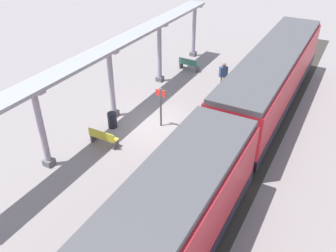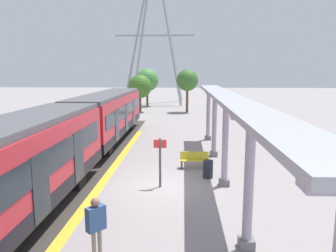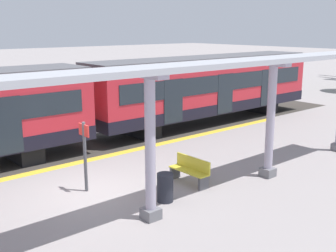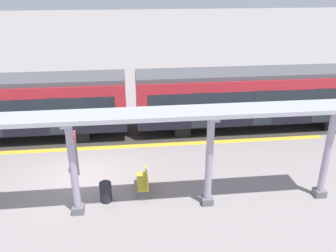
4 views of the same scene
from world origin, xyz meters
TOP-DOWN VIEW (x-y plane):
  - ground_plane at (0.00, 0.00)m, footprint 176.00×176.00m
  - tactile_edge_strip at (-2.88, 0.00)m, footprint 0.41×26.24m
  - trackbed at (-4.69, 0.00)m, footprint 3.20×38.24m
  - train_near_carriage at (-4.68, -4.83)m, footprint 2.65×13.94m
  - canopy_pillar_nearest at (2.64, -10.29)m, footprint 1.10×0.44m
  - canopy_pillar_second at (2.64, -5.02)m, footprint 1.10×0.44m
  - canopy_pillar_third at (2.64, 0.19)m, footprint 1.10×0.44m
  - canopy_pillar_fourth at (2.64, 5.25)m, footprint 1.10×0.44m
  - canopy_beam at (2.64, -0.15)m, footprint 1.20×21.09m
  - bench_near_end at (1.40, 2.79)m, footprint 1.50×0.45m
  - bench_mid_platform at (1.71, -7.58)m, footprint 1.52×0.52m
  - trash_bin at (1.99, 1.23)m, footprint 0.48×0.48m
  - platform_info_sign at (-0.20, -0.13)m, footprint 0.56×0.10m
  - passenger_waiting_near_edge at (-1.49, -5.84)m, footprint 0.52×0.53m

SIDE VIEW (x-z plane):
  - ground_plane at x=0.00m, z-range 0.00..0.00m
  - trackbed at x=-4.69m, z-range 0.00..0.01m
  - tactile_edge_strip at x=-2.88m, z-range 0.00..0.01m
  - trash_bin at x=1.99m, z-range 0.00..0.85m
  - bench_near_end at x=1.40m, z-range 0.01..0.87m
  - bench_mid_platform at x=1.71m, z-range 0.01..0.87m
  - passenger_waiting_near_edge at x=-1.49m, z-range 0.22..2.01m
  - platform_info_sign at x=-0.20m, z-range 0.23..2.43m
  - train_near_carriage at x=-4.68m, z-range 0.09..3.57m
  - canopy_pillar_nearest at x=2.64m, z-range 0.03..3.90m
  - canopy_pillar_second at x=2.64m, z-range 0.03..3.90m
  - canopy_pillar_third at x=2.64m, z-range 0.03..3.90m
  - canopy_pillar_fourth at x=2.64m, z-range 0.03..3.90m
  - canopy_beam at x=2.64m, z-range 3.87..4.03m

